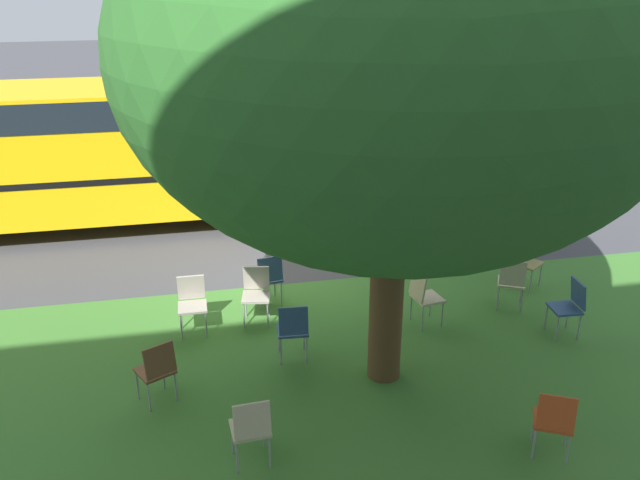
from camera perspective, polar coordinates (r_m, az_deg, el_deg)
name	(u,v)px	position (r m, az deg, el deg)	size (l,w,h in m)	color
ground	(285,279)	(11.81, -2.97, -3.34)	(80.00, 80.00, 0.00)	#424247
grass_verge	(323,383)	(9.09, 0.24, -12.05)	(48.00, 6.00, 0.01)	#3D752D
street_tree	(397,53)	(7.77, 6.57, 15.54)	(6.35, 6.35, 6.59)	brown
chair_0	(293,328)	(9.29, -2.32, -7.45)	(0.45, 0.45, 0.88)	#335184
chair_1	(268,276)	(10.76, -4.41, -3.06)	(0.48, 0.49, 0.88)	#335184
chair_2	(157,368)	(8.69, -13.70, -10.53)	(0.56, 0.56, 0.88)	brown
chair_3	(554,419)	(8.06, 19.29, -14.19)	(0.56, 0.56, 0.88)	#C64C1E
chair_4	(512,280)	(11.02, 16.00, -3.28)	(0.56, 0.56, 0.88)	beige
chair_5	(251,427)	(7.57, -5.89, -15.50)	(0.44, 0.45, 0.88)	beige
chair_6	(192,300)	(10.17, -10.83, -5.05)	(0.42, 0.43, 0.88)	#ADA393
chair_7	(570,303)	(10.56, 20.48, -5.08)	(0.45, 0.45, 0.88)	#335184
chair_8	(256,290)	(10.32, -5.45, -4.26)	(0.49, 0.49, 0.88)	#ADA393
chair_9	(423,294)	(10.28, 8.79, -4.58)	(0.49, 0.48, 0.88)	beige
chair_10	(524,258)	(11.87, 16.99, -1.47)	(0.58, 0.58, 0.88)	olive
parked_car	(452,186)	(14.26, 11.19, 4.55)	(3.70, 1.92, 1.65)	silver
school_bus	(55,144)	(14.60, -21.62, 7.57)	(10.40, 2.80, 2.88)	yellow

